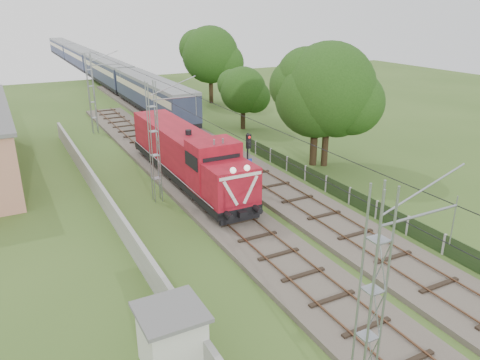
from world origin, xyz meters
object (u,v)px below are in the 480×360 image
signal_post (248,153)px  locomotive (187,155)px  relay_hut (172,338)px  coach_rake (92,62)px

signal_post → locomotive: bearing=124.8°
relay_hut → signal_post: bearing=51.9°
signal_post → relay_hut: signal_post is taller
signal_post → relay_hut: bearing=-128.1°
coach_rake → relay_hut: size_ratio=38.66×
locomotive → relay_hut: (-7.40, -17.09, -1.01)m
locomotive → signal_post: bearing=-55.2°
coach_rake → signal_post: (-2.18, -62.88, 0.45)m
locomotive → relay_hut: locomotive is taller
coach_rake → signal_post: signal_post is taller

